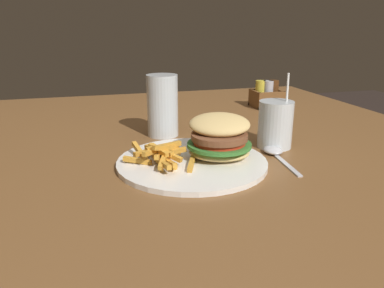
# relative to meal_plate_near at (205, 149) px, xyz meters

# --- Properties ---
(dining_table) EXTENTS (1.23, 1.44, 0.72)m
(dining_table) POSITION_rel_meal_plate_near_xyz_m (0.06, 0.11, -0.13)
(dining_table) COLOR brown
(dining_table) RESTS_ON ground_plane
(meal_plate_near) EXTENTS (0.30, 0.30, 0.10)m
(meal_plate_near) POSITION_rel_meal_plate_near_xyz_m (0.00, 0.00, 0.00)
(meal_plate_near) COLOR white
(meal_plate_near) RESTS_ON dining_table
(beer_glass) EXTENTS (0.08, 0.08, 0.15)m
(beer_glass) POSITION_rel_meal_plate_near_xyz_m (-0.04, 0.22, 0.04)
(beer_glass) COLOR silver
(beer_glass) RESTS_ON dining_table
(juice_glass) EXTENTS (0.08, 0.08, 0.17)m
(juice_glass) POSITION_rel_meal_plate_near_xyz_m (0.19, 0.06, 0.02)
(juice_glass) COLOR silver
(juice_glass) RESTS_ON dining_table
(spoon) EXTENTS (0.05, 0.16, 0.01)m
(spoon) POSITION_rel_meal_plate_near_xyz_m (0.16, 0.01, -0.02)
(spoon) COLOR silver
(spoon) RESTS_ON dining_table
(condiment_caddy) EXTENTS (0.10, 0.09, 0.09)m
(condiment_caddy) POSITION_rel_meal_plate_near_xyz_m (0.37, 0.46, 0.01)
(condiment_caddy) COLOR brown
(condiment_caddy) RESTS_ON dining_table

